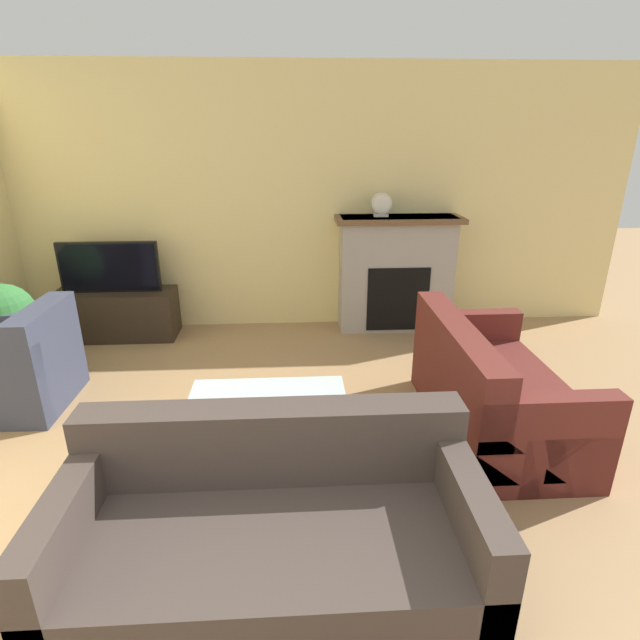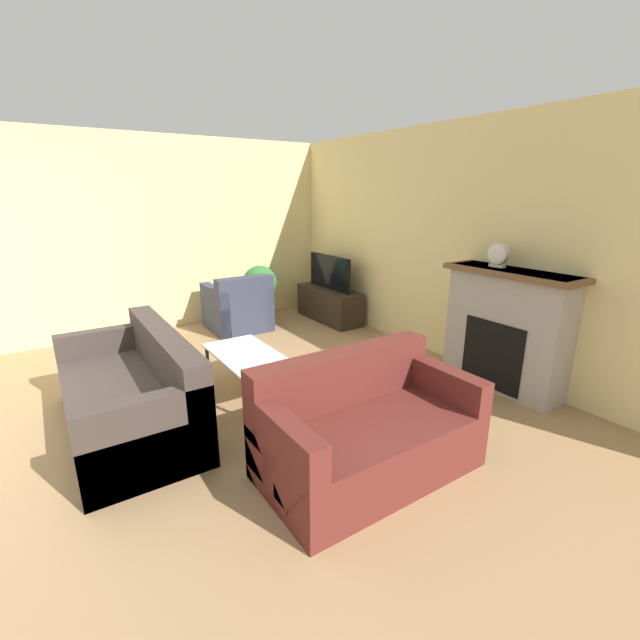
{
  "view_description": "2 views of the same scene",
  "coord_description": "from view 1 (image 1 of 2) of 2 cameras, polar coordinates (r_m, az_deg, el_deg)",
  "views": [
    {
      "loc": [
        0.36,
        -0.66,
        2.07
      ],
      "look_at": [
        0.56,
        2.73,
        0.76
      ],
      "focal_mm": 28.0,
      "sensor_mm": 36.0,
      "label": 1
    },
    {
      "loc": [
        3.85,
        0.66,
        1.94
      ],
      "look_at": [
        0.38,
        2.95,
        0.69
      ],
      "focal_mm": 24.0,
      "sensor_mm": 36.0,
      "label": 2
    }
  ],
  "objects": [
    {
      "name": "wall_back",
      "position": [
        5.4,
        -7.39,
        13.21
      ],
      "size": [
        7.96,
        0.06,
        2.7
      ],
      "color": "beige",
      "rests_on": "ground_plane"
    },
    {
      "name": "couch_sectional",
      "position": [
        2.53,
        -5.36,
        -23.71
      ],
      "size": [
        1.88,
        0.89,
        0.82
      ],
      "color": "#3D332D",
      "rests_on": "ground_plane"
    },
    {
      "name": "tv",
      "position": [
        5.49,
        -22.94,
        5.58
      ],
      "size": [
        0.99,
        0.06,
        0.52
      ],
      "color": "black",
      "rests_on": "tv_stand"
    },
    {
      "name": "fireplace",
      "position": [
        5.43,
        8.65,
        5.52
      ],
      "size": [
        1.31,
        0.43,
        1.22
      ],
      "color": "#9E9993",
      "rests_on": "ground_plane"
    },
    {
      "name": "coffee_table",
      "position": [
        3.34,
        -6.02,
        -9.47
      ],
      "size": [
        1.04,
        0.57,
        0.42
      ],
      "color": "#333338",
      "rests_on": "ground_plane"
    },
    {
      "name": "potted_plant",
      "position": [
        5.04,
        -32.43,
        0.25
      ],
      "size": [
        0.53,
        0.53,
        0.85
      ],
      "color": "#AD704C",
      "rests_on": "ground_plane"
    },
    {
      "name": "mantel_clock",
      "position": [
        5.26,
        7.02,
        12.99
      ],
      "size": [
        0.21,
        0.07,
        0.24
      ],
      "color": "beige",
      "rests_on": "fireplace"
    },
    {
      "name": "tv_stand",
      "position": [
        5.64,
        -22.21,
        0.6
      ],
      "size": [
        1.22,
        0.44,
        0.5
      ],
      "color": "#2D2319",
      "rests_on": "ground_plane"
    },
    {
      "name": "couch_loveseat",
      "position": [
        3.82,
        18.88,
        -7.9
      ],
      "size": [
        0.85,
        1.53,
        0.82
      ],
      "rotation": [
        0.0,
        0.0,
        1.57
      ],
      "color": "#5B231E",
      "rests_on": "ground_plane"
    },
    {
      "name": "armchair_by_window",
      "position": [
        4.59,
        -31.51,
        -4.96
      ],
      "size": [
        0.85,
        0.81,
        0.82
      ],
      "rotation": [
        0.0,
        0.0,
        -1.59
      ],
      "color": "#33384C",
      "rests_on": "ground_plane"
    }
  ]
}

